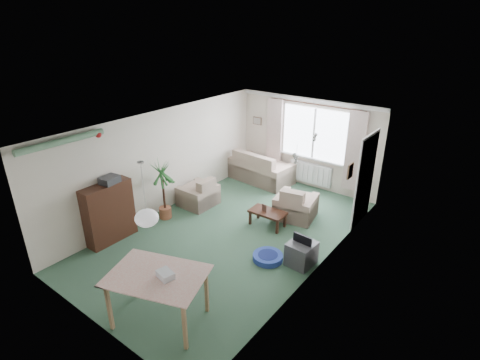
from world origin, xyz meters
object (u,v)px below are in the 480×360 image
Objects in this scene: sofa at (261,166)px; armchair_corner at (296,202)px; dining_table at (159,298)px; pet_bed at (268,257)px; houseplant at (163,190)px; armchair_left at (198,191)px; tv_cube at (301,253)px; bookshelf at (109,213)px; coffee_table at (267,218)px.

sofa is 2.22m from armchair_corner.
dining_table reaches higher than armchair_corner.
pet_bed is (0.46, 2.28, -0.35)m from dining_table.
houseplant reaches higher than dining_table.
armchair_left is 3.26m from tv_cube.
tv_cube is (3.20, -0.63, -0.14)m from armchair_left.
tv_cube is at bearing 24.40° from bookshelf.
tv_cube is at bearing 111.95° from armchair_corner.
bookshelf is 0.96× the size of dining_table.
houseplant is 3.40m from tv_cube.
armchair_corner is 2.39m from armchair_left.
sofa is 2.21× the size of coffee_table.
bookshelf is at bearing 159.79° from dining_table.
houseplant is 3.24m from dining_table.
armchair_left is 0.65× the size of bookshelf.
armchair_corner is 0.69× the size of bookshelf.
bookshelf is 3.32m from pet_bed.
dining_table is (-0.04, -4.08, 0.02)m from armchair_corner.
armchair_corner is 1.06× the size of armchair_left.
coffee_table is at bearing 28.41° from houseplant.
tv_cube is at bearing 25.82° from pet_bed.
dining_table is at bearing -20.42° from bookshelf.
tv_cube is (3.35, 0.32, -0.47)m from houseplant.
sofa is 1.34× the size of dining_table.
tv_cube is at bearing 68.20° from dining_table.
armchair_left is 1.64× the size of tv_cube.
coffee_table is at bearing 95.59° from armchair_left.
armchair_left is 0.62× the size of dining_table.
pet_bed is at bearing 1.00° from houseplant.
bookshelf is 2.18× the size of pet_bed.
sofa is 1.40× the size of bookshelf.
dining_table is 2.27× the size of pet_bed.
sofa is at bearing 108.40° from dining_table.
armchair_corner reaches higher than armchair_left.
sofa is 3.18m from houseplant.
armchair_corner is 1.82m from tv_cube.
dining_table is (2.33, -2.23, -0.29)m from houseplant.
sofa is at bearing 138.81° from tv_cube.
armchair_corner is 0.66× the size of dining_table.
armchair_left is (-0.40, -2.17, -0.07)m from sofa.
sofa is 5.64m from dining_table.
pet_bed is at bearing 78.63° from dining_table.
houseplant is (-0.55, -3.12, 0.26)m from sofa.
sofa is at bearing 127.26° from coffee_table.
coffee_table is at bearing 123.74° from pet_bed.
bookshelf is at bearing -133.05° from coffee_table.
armchair_left is at bearing 11.31° from armchair_corner.
tv_cube is 0.65m from pet_bed.
tv_cube is (3.54, 1.62, -0.40)m from bookshelf.
armchair_left reaches higher than pet_bed.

